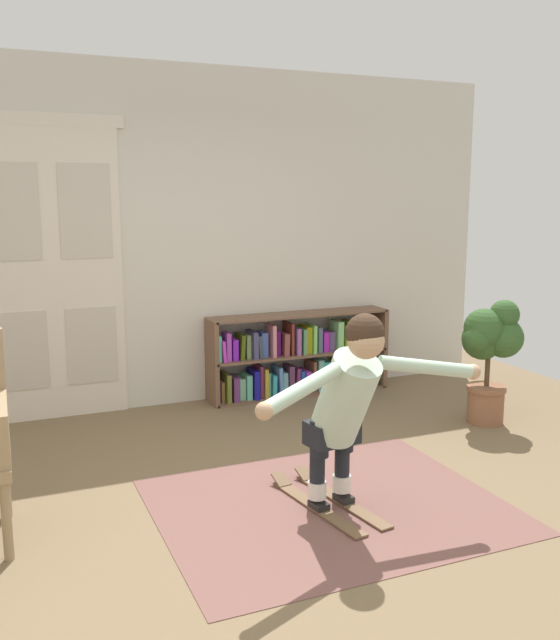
# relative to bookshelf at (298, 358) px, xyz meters

# --- Properties ---
(ground_plane) EXTENTS (7.20, 7.20, 0.00)m
(ground_plane) POSITION_rel_bookshelf_xyz_m (-1.02, -2.39, -0.34)
(ground_plane) COLOR brown
(back_wall) EXTENTS (6.00, 0.10, 2.90)m
(back_wall) POSITION_rel_bookshelf_xyz_m (-1.02, 0.21, 1.11)
(back_wall) COLOR beige
(back_wall) RESTS_ON ground
(double_door) EXTENTS (1.22, 0.05, 2.45)m
(double_door) POSITION_rel_bookshelf_xyz_m (-2.10, 0.15, 0.89)
(double_door) COLOR silver
(double_door) RESTS_ON ground
(rug) EXTENTS (2.01, 1.65, 0.01)m
(rug) POSITION_rel_bookshelf_xyz_m (-0.81, -2.23, -0.33)
(rug) COLOR brown
(rug) RESTS_ON ground
(bookshelf) EXTENTS (1.72, 0.30, 0.76)m
(bookshelf) POSITION_rel_bookshelf_xyz_m (0.00, 0.00, 0.00)
(bookshelf) COLOR brown
(bookshelf) RESTS_ON ground
(potted_plant) EXTENTS (0.50, 0.43, 1.01)m
(potted_plant) POSITION_rel_bookshelf_xyz_m (1.06, -1.36, 0.29)
(potted_plant) COLOR brown
(potted_plant) RESTS_ON ground
(skis_pair) EXTENTS (0.40, 0.91, 0.07)m
(skis_pair) POSITION_rel_bookshelf_xyz_m (-0.81, -2.20, -0.31)
(skis_pair) COLOR brown
(skis_pair) RESTS_ON rug
(person_skier) EXTENTS (1.48, 0.70, 1.13)m
(person_skier) POSITION_rel_bookshelf_xyz_m (-0.78, -2.39, 0.38)
(person_skier) COLOR white
(person_skier) RESTS_ON skis_pair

